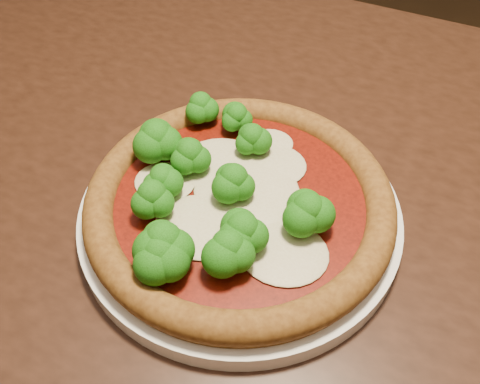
# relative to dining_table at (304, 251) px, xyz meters

# --- Properties ---
(floor) EXTENTS (4.00, 4.00, 0.00)m
(floor) POSITION_rel_dining_table_xyz_m (-0.04, 0.25, -0.65)
(floor) COLOR black
(floor) RESTS_ON ground
(dining_table) EXTENTS (1.32, 0.96, 0.75)m
(dining_table) POSITION_rel_dining_table_xyz_m (0.00, 0.00, 0.00)
(dining_table) COLOR black
(dining_table) RESTS_ON floor
(plate) EXTENTS (0.29, 0.29, 0.02)m
(plate) POSITION_rel_dining_table_xyz_m (-0.06, -0.06, 0.11)
(plate) COLOR white
(plate) RESTS_ON dining_table
(pizza) EXTENTS (0.28, 0.28, 0.06)m
(pizza) POSITION_rel_dining_table_xyz_m (-0.07, -0.06, 0.14)
(pizza) COLOR brown
(pizza) RESTS_ON plate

